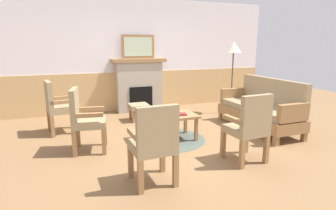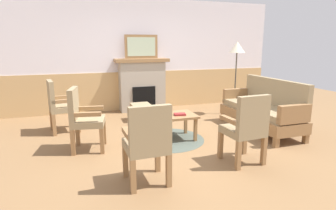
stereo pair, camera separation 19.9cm
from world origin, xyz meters
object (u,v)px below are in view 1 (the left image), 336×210
(armchair_near_fireplace, at_px, (84,117))
(coffee_table, at_px, (169,118))
(fireplace, at_px, (139,84))
(footstool, at_px, (139,108))
(floor_lamp_by_couch, at_px, (233,52))
(couch, at_px, (261,109))
(armchair_front_center, at_px, (249,125))
(book_on_table, at_px, (181,114))
(armchair_by_window_left, at_px, (57,105))
(armchair_front_left, at_px, (154,141))
(framed_picture, at_px, (138,47))

(armchair_near_fireplace, bearing_deg, coffee_table, 0.90)
(fireplace, distance_m, footstool, 1.00)
(footstool, height_order, floor_lamp_by_couch, floor_lamp_by_couch)
(couch, bearing_deg, armchair_front_center, -134.65)
(armchair_near_fireplace, bearing_deg, fireplace, 57.26)
(book_on_table, xyz_separation_m, armchair_front_center, (0.51, -1.18, 0.08))
(armchair_by_window_left, xyz_separation_m, armchair_front_left, (1.05, -2.47, 0.00))
(armchair_near_fireplace, distance_m, armchair_by_window_left, 1.16)
(framed_picture, bearing_deg, fireplace, -90.00)
(footstool, relative_size, armchair_front_center, 0.41)
(footstool, distance_m, armchair_near_fireplace, 1.88)
(framed_picture, bearing_deg, floor_lamp_by_couch, -27.85)
(framed_picture, height_order, book_on_table, framed_picture)
(framed_picture, bearing_deg, armchair_by_window_left, -147.22)
(book_on_table, height_order, armchair_near_fireplace, armchair_near_fireplace)
(fireplace, distance_m, armchair_front_left, 3.77)
(book_on_table, relative_size, armchair_near_fireplace, 0.20)
(framed_picture, distance_m, armchair_front_left, 3.90)
(footstool, bearing_deg, armchair_by_window_left, -169.14)
(coffee_table, relative_size, footstool, 2.40)
(book_on_table, bearing_deg, armchair_near_fireplace, 177.98)
(book_on_table, distance_m, armchair_front_left, 1.61)
(coffee_table, height_order, book_on_table, book_on_table)
(armchair_front_left, xyz_separation_m, armchair_front_center, (1.41, 0.14, 0.00))
(couch, bearing_deg, coffee_table, 178.00)
(couch, distance_m, coffee_table, 1.88)
(coffee_table, distance_m, armchair_front_left, 1.58)
(floor_lamp_by_couch, bearing_deg, framed_picture, 152.15)
(framed_picture, distance_m, armchair_by_window_left, 2.44)
(couch, xyz_separation_m, armchair_front_center, (-1.18, -1.20, 0.14))
(couch, xyz_separation_m, book_on_table, (-1.69, -0.01, 0.06))
(coffee_table, distance_m, armchair_by_window_left, 2.08)
(fireplace, height_order, floor_lamp_by_couch, floor_lamp_by_couch)
(fireplace, distance_m, armchair_by_window_left, 2.22)
(armchair_front_left, relative_size, armchair_front_center, 1.00)
(armchair_near_fireplace, distance_m, armchair_front_center, 2.42)
(fireplace, bearing_deg, footstool, -105.82)
(armchair_front_center, xyz_separation_m, floor_lamp_by_couch, (1.38, 2.49, 0.91))
(fireplace, height_order, footstool, fireplace)
(couch, height_order, floor_lamp_by_couch, floor_lamp_by_couch)
(coffee_table, relative_size, floor_lamp_by_couch, 0.57)
(floor_lamp_by_couch, bearing_deg, armchair_front_center, -118.94)
(fireplace, distance_m, coffee_table, 2.29)
(armchair_front_left, bearing_deg, armchair_near_fireplace, 115.64)
(couch, distance_m, armchair_front_left, 2.92)
(armchair_near_fireplace, relative_size, armchair_front_left, 1.00)
(footstool, xyz_separation_m, armchair_front_left, (-0.56, -2.78, 0.25))
(armchair_near_fireplace, bearing_deg, armchair_front_center, -30.84)
(framed_picture, relative_size, armchair_front_center, 0.82)
(fireplace, bearing_deg, floor_lamp_by_couch, -27.85)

